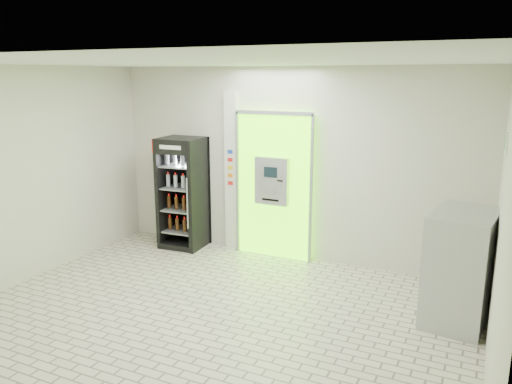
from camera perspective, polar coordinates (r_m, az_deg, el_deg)
The scene contains 7 objects.
ground at distance 6.17m, azimuth -5.40°, elevation -14.50°, with size 6.00×6.00×0.00m, color #BDB29D.
room_shell at distance 5.56m, azimuth -5.81°, elevation 2.56°, with size 6.00×6.00×6.00m.
atm_assembly at distance 7.89m, azimuth 2.11°, elevation 0.84°, with size 1.30×0.24×2.33m.
pillar at distance 8.23m, azimuth -2.78°, elevation 2.26°, with size 0.22×0.11×2.60m.
beverage_cooler at distance 8.49m, azimuth -8.29°, elevation -0.32°, with size 0.73×0.69×1.86m.
steel_cabinet at distance 6.37m, azimuth 22.33°, elevation -7.95°, with size 0.80×1.09×1.34m.
exit_sign at distance 6.12m, azimuth 26.69°, elevation 4.85°, with size 0.02×0.22×0.26m.
Camera 1 is at (2.83, -4.67, 2.87)m, focal length 35.00 mm.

